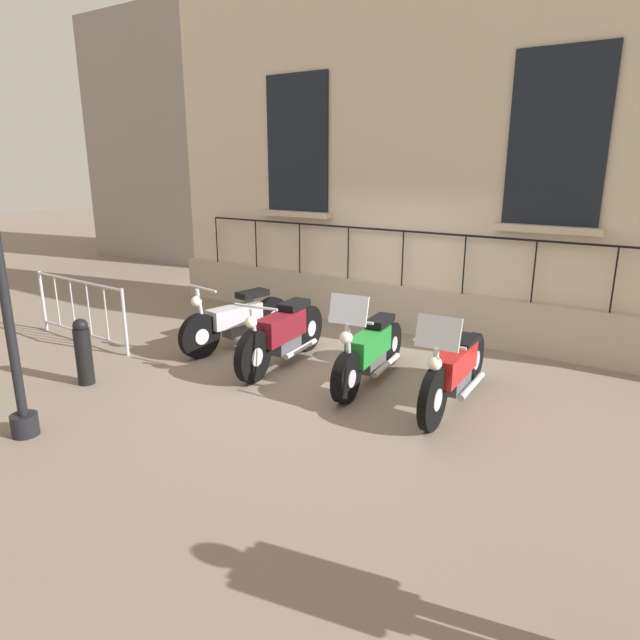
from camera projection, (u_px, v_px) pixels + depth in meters
ground_plane at (339, 365)px, 8.15m from camera, size 60.00×60.00×0.00m
building_facade at (417, 156)px, 9.29m from camera, size 0.82×10.19×6.13m
motorcycle_silver at (237, 321)px, 8.86m from camera, size 2.13×0.73×1.08m
motorcycle_maroon at (282, 335)px, 8.06m from camera, size 2.22×0.67×1.03m
motorcycle_green at (370, 352)px, 7.43m from camera, size 2.16×0.59×1.34m
motorcycle_red at (455, 370)px, 6.67m from camera, size 2.20×0.59×1.29m
crowd_barrier at (81, 308)px, 9.07m from camera, size 0.15×2.39×1.05m
bollard at (83, 351)px, 7.35m from camera, size 0.21×0.21×0.90m
distant_building at (185, 141)px, 17.00m from camera, size 3.09×5.48×6.98m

